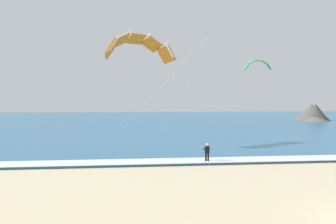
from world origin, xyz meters
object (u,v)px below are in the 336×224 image
kite_primary (138,45)px  surfboard (207,164)px  kitesurfer (207,152)px  kite_distant (258,64)px

kite_primary → surfboard: bearing=-59.5°
kitesurfer → kite_distant: bearing=62.7°
surfboard → kitesurfer: bearing=95.3°
surfboard → kite_distant: 40.92m
kitesurfer → surfboard: bearing=-84.7°
surfboard → kite_distant: bearing=62.7°
kitesurfer → kite_distant: 40.65m
surfboard → kite_primary: 15.12m
kitesurfer → kite_primary: size_ratio=0.15×
kite_primary → kite_distant: (23.24, 25.74, 1.18)m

